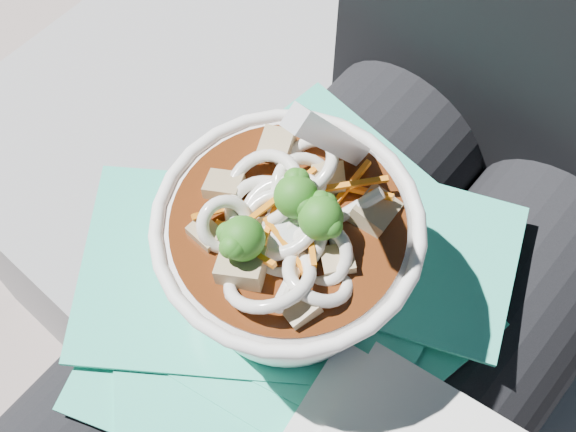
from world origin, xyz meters
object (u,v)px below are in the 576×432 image
Objects in this scene: stone_ledge at (390,348)px; plastic_bag at (276,306)px; person_body at (393,273)px; udon_bowl at (288,248)px; lap at (320,369)px.

plastic_bag is at bearing -103.77° from stone_ledge.
person_body is 0.16m from udon_bowl.
plastic_bag reaches higher than lap.
plastic_bag is 0.07m from udon_bowl.
person_body is 2.72× the size of plastic_bag.
plastic_bag is at bearing -84.22° from udon_bowl.
udon_bowl is at bearing -115.41° from person_body.
udon_bowl reaches higher than lap.
plastic_bag is (-0.04, -0.16, 0.39)m from stone_ledge.
plastic_bag reaches higher than stone_ledge.
udon_bowl is (-0.04, -0.08, 0.13)m from person_body.
lap is 1.33× the size of plastic_bag.
udon_bowl is (-0.04, -0.14, 0.46)m from stone_ledge.
person_body is 4.73× the size of udon_bowl.
stone_ledge is at bearing 90.00° from lap.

